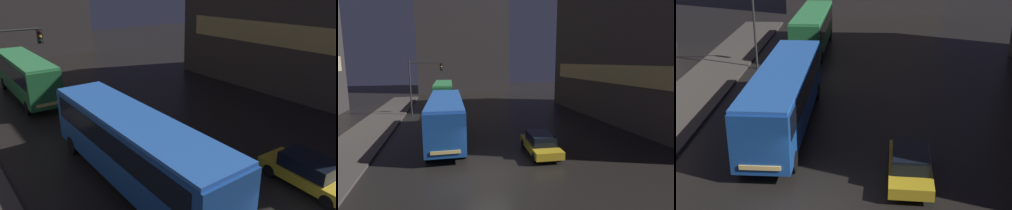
# 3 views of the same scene
# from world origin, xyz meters

# --- Properties ---
(ground_plane) EXTENTS (120.00, 120.00, 0.00)m
(ground_plane) POSITION_xyz_m (0.00, 0.00, 0.00)
(ground_plane) COLOR black
(sidewalk_left) EXTENTS (4.00, 48.00, 0.15)m
(sidewalk_left) POSITION_xyz_m (-9.00, 10.00, 0.07)
(sidewalk_left) COLOR #47423D
(sidewalk_left) RESTS_ON ground
(bus_near) EXTENTS (2.74, 11.98, 3.42)m
(bus_near) POSITION_xyz_m (-2.31, 7.49, 2.11)
(bus_near) COLOR #194793
(bus_near) RESTS_ON ground
(bus_far) EXTENTS (2.56, 10.71, 3.37)m
(bus_far) POSITION_xyz_m (-2.57, 23.44, 2.08)
(bus_far) COLOR #236B38
(bus_far) RESTS_ON ground
(car_taxi) EXTENTS (2.05, 4.44, 1.45)m
(car_taxi) POSITION_xyz_m (3.94, 2.52, 0.75)
(car_taxi) COLOR gold
(car_taxi) RESTS_ON ground
(traffic_light_main) EXTENTS (3.78, 0.35, 6.44)m
(traffic_light_main) POSITION_xyz_m (-4.93, 17.99, 4.39)
(traffic_light_main) COLOR #2D2D2D
(traffic_light_main) RESTS_ON ground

